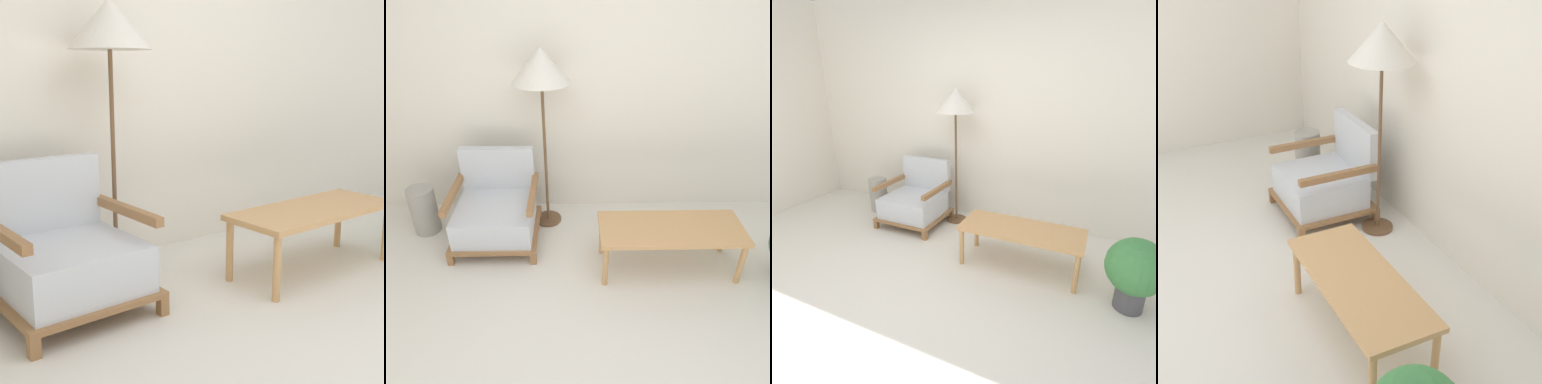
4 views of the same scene
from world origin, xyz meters
TOP-DOWN VIEW (x-y plane):
  - wall_back at (0.00, 2.20)m, footprint 8.00×0.06m
  - armchair at (-0.85, 1.63)m, footprint 0.73×0.70m
  - floor_lamp at (-0.41, 1.89)m, footprint 0.47×0.47m
  - coffee_table at (0.59, 1.21)m, footprint 1.11×0.45m

SIDE VIEW (x-z plane):
  - armchair at x=-0.85m, z-range -0.10..0.67m
  - coffee_table at x=0.59m, z-range 0.16..0.56m
  - wall_back at x=0.00m, z-range 0.00..2.70m
  - floor_lamp at x=-0.41m, z-range 0.62..2.23m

